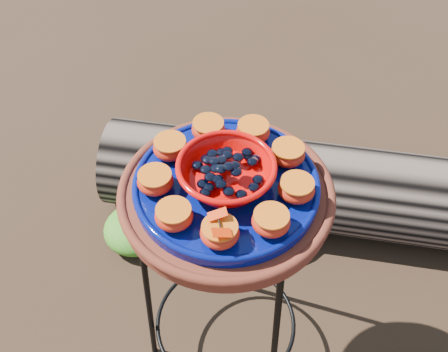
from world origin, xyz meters
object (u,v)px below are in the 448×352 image
at_px(terracotta_saucer, 226,196).
at_px(driftwood_log, 341,190).
at_px(cobalt_plate, 226,187).
at_px(red_bowl, 226,174).
at_px(plant_stand, 226,286).

relative_size(terracotta_saucer, driftwood_log, 0.27).
distance_m(cobalt_plate, driftwood_log, 0.88).
bearing_deg(cobalt_plate, driftwood_log, 75.96).
xyz_separation_m(red_bowl, driftwood_log, (0.16, 0.63, -0.63)).
xyz_separation_m(cobalt_plate, driftwood_log, (0.16, 0.63, -0.59)).
bearing_deg(driftwood_log, red_bowl, -104.04).
bearing_deg(terracotta_saucer, red_bowl, 0.00).
distance_m(red_bowl, driftwood_log, 0.90).
distance_m(plant_stand, red_bowl, 0.44).
distance_m(terracotta_saucer, driftwood_log, 0.86).
relative_size(red_bowl, driftwood_log, 0.12).
bearing_deg(driftwood_log, terracotta_saucer, -104.04).
height_order(plant_stand, cobalt_plate, cobalt_plate).
distance_m(plant_stand, cobalt_plate, 0.40).
xyz_separation_m(plant_stand, cobalt_plate, (0.00, 0.00, 0.40)).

